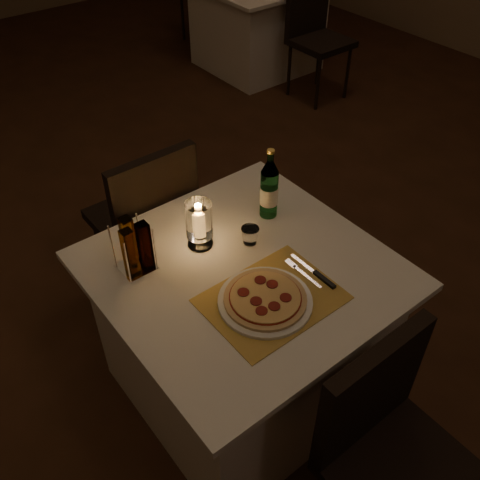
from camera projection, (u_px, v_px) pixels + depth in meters
floor at (204, 324)px, 2.70m from camera, size 8.00×10.00×0.02m
main_table at (243, 332)px, 2.17m from camera, size 1.00×1.00×0.74m
chair_near at (388, 440)px, 1.64m from camera, size 0.42×0.42×0.90m
chair_far at (148, 213)px, 2.48m from camera, size 0.42×0.42×0.90m
placemat at (272, 299)px, 1.81m from camera, size 0.45×0.34×0.00m
plate at (265, 301)px, 1.79m from camera, size 0.32×0.32×0.01m
pizza at (265, 298)px, 1.78m from camera, size 0.28×0.28×0.02m
fork at (301, 271)px, 1.91m from camera, size 0.02×0.18×0.00m
knife at (320, 276)px, 1.89m from camera, size 0.02×0.22×0.01m
tumbler at (250, 236)px, 2.01m from camera, size 0.07×0.07×0.07m
water_bottle at (269, 190)px, 2.08m from camera, size 0.07×0.07×0.30m
hurricane_candle at (199, 221)px, 1.95m from camera, size 0.10×0.10×0.19m
cruet_caddy at (135, 248)px, 1.86m from camera, size 0.12×0.12×0.21m
neighbor_table_right at (257, 25)px, 4.80m from camera, size 1.00×1.00×0.74m
neighbor_chair_ra at (315, 28)px, 4.26m from camera, size 0.42×0.42×0.90m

